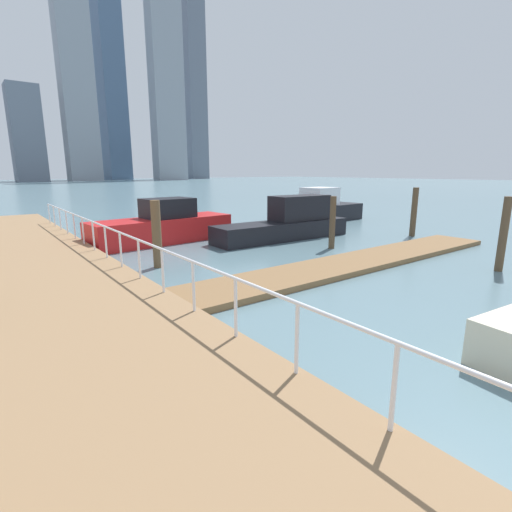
% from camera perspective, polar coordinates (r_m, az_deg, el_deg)
% --- Properties ---
extents(ground_plane, '(300.00, 300.00, 0.00)m').
position_cam_1_polar(ground_plane, '(20.52, -18.00, 3.09)').
color(ground_plane, slate).
extents(floating_dock, '(14.96, 2.00, 0.18)m').
position_cam_1_polar(floating_dock, '(13.67, 14.86, -0.93)').
color(floating_dock, olive).
rests_on(floating_dock, ground_plane).
extents(boardwalk_railing, '(0.06, 29.18, 1.08)m').
position_cam_1_polar(boardwalk_railing, '(9.75, -15.83, 0.47)').
color(boardwalk_railing, white).
rests_on(boardwalk_railing, boardwalk).
extents(dock_piling_0, '(0.25, 0.25, 2.43)m').
position_cam_1_polar(dock_piling_0, '(14.57, 33.36, 2.74)').
color(dock_piling_0, brown).
rests_on(dock_piling_0, ground_plane).
extents(dock_piling_1, '(0.28, 0.28, 2.43)m').
position_cam_1_polar(dock_piling_1, '(20.54, 22.81, 6.15)').
color(dock_piling_1, brown).
rests_on(dock_piling_1, ground_plane).
extents(dock_piling_2, '(0.32, 0.32, 2.28)m').
position_cam_1_polar(dock_piling_2, '(13.11, -14.81, 3.19)').
color(dock_piling_2, brown).
rests_on(dock_piling_2, ground_plane).
extents(dock_piling_3, '(0.25, 0.25, 2.20)m').
position_cam_1_polar(dock_piling_3, '(16.19, 11.50, 4.97)').
color(dock_piling_3, brown).
rests_on(dock_piling_3, ground_plane).
extents(moored_boat_0, '(7.24, 1.81, 2.06)m').
position_cam_1_polar(moored_boat_0, '(18.36, 4.87, 4.98)').
color(moored_boat_0, black).
rests_on(moored_boat_0, ground_plane).
extents(moored_boat_1, '(5.65, 2.51, 2.19)m').
position_cam_1_polar(moored_boat_1, '(25.30, 10.18, 7.05)').
color(moored_boat_1, black).
rests_on(moored_boat_1, ground_plane).
extents(moored_boat_5, '(6.73, 2.57, 2.00)m').
position_cam_1_polar(moored_boat_5, '(17.92, -13.84, 4.40)').
color(moored_boat_5, red).
rests_on(moored_boat_5, ground_plane).
extents(skyline_tower_3, '(8.98, 8.49, 28.83)m').
position_cam_1_polar(skyline_tower_3, '(141.59, -31.41, 15.49)').
color(skyline_tower_3, slate).
rests_on(skyline_tower_3, ground_plane).
extents(skyline_tower_4, '(10.20, 10.36, 84.16)m').
position_cam_1_polar(skyline_tower_4, '(146.99, -26.06, 26.89)').
color(skyline_tower_4, '#8C939E').
rests_on(skyline_tower_4, ground_plane).
extents(skyline_tower_5, '(9.33, 13.22, 66.13)m').
position_cam_1_polar(skyline_tower_5, '(161.29, -21.35, 22.60)').
color(skyline_tower_5, slate).
rests_on(skyline_tower_5, ground_plane).
extents(skyline_tower_6, '(11.00, 6.61, 79.09)m').
position_cam_1_polar(skyline_tower_6, '(148.77, -13.58, 26.55)').
color(skyline_tower_6, '#8C939E').
rests_on(skyline_tower_6, ground_plane).
extents(skyline_tower_7, '(8.14, 6.86, 77.86)m').
position_cam_1_polar(skyline_tower_7, '(172.41, -9.31, 24.55)').
color(skyline_tower_7, slate).
rests_on(skyline_tower_7, ground_plane).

